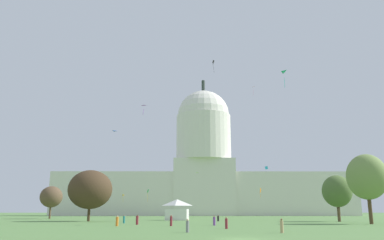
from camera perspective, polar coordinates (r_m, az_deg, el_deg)
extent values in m
plane|color=#567F42|center=(37.01, 7.29, -17.06)|extent=(800.00, 800.00, 0.00)
cube|color=silver|center=(198.28, -9.18, -10.79)|extent=(74.17, 20.16, 20.84)
cube|color=silver|center=(200.93, 12.61, -10.68)|extent=(74.17, 20.16, 20.84)
cube|color=silver|center=(196.29, 1.78, -9.98)|extent=(30.03, 22.17, 27.37)
cylinder|color=silver|center=(199.34, 1.73, -2.69)|extent=(28.08, 28.08, 23.27)
sphere|color=silver|center=(201.80, 1.71, 0.56)|extent=(27.03, 27.03, 27.03)
cylinder|color=#2D3833|center=(206.39, 1.68, 5.04)|extent=(1.80, 1.80, 6.17)
cube|color=white|center=(104.31, -2.24, -13.83)|extent=(6.28, 5.03, 2.86)
pyramid|color=white|center=(104.33, -2.22, -12.12)|extent=(6.59, 5.28, 1.69)
cylinder|color=brown|center=(97.42, 20.91, -12.50)|extent=(0.69, 0.69, 4.72)
ellipsoid|color=#4C6633|center=(97.52, 20.68, -9.82)|extent=(9.64, 9.67, 7.35)
cylinder|color=#42301E|center=(96.60, -15.02, -12.92)|extent=(0.63, 0.63, 4.65)
ellipsoid|color=#42301E|center=(96.72, -14.84, -9.91)|extent=(12.33, 11.86, 9.20)
cylinder|color=#4C3823|center=(82.37, 24.86, -11.63)|extent=(0.69, 0.69, 6.25)
ellipsoid|color=olive|center=(82.62, 24.48, -7.66)|extent=(10.51, 10.53, 8.77)
cylinder|color=brown|center=(128.80, -20.28, -12.53)|extent=(0.55, 0.55, 4.67)
ellipsoid|color=brown|center=(128.86, -20.13, -10.63)|extent=(8.96, 8.91, 6.48)
cylinder|color=tan|center=(46.99, 13.16, -15.14)|extent=(0.46, 0.46, 1.39)
sphere|color=brown|center=(46.96, 13.11, -14.15)|extent=(0.29, 0.29, 0.24)
cylinder|color=gray|center=(46.95, -0.67, -15.52)|extent=(0.52, 0.52, 1.32)
sphere|color=beige|center=(46.93, -0.67, -14.56)|extent=(0.35, 0.35, 0.25)
cylinder|color=maroon|center=(65.77, -3.12, -14.75)|extent=(0.55, 0.55, 1.55)
sphere|color=#A37556|center=(65.75, -3.11, -13.96)|extent=(0.35, 0.35, 0.25)
cylinder|color=orange|center=(66.80, -11.03, -14.55)|extent=(0.61, 0.61, 1.45)
sphere|color=beige|center=(66.78, -11.00, -13.82)|extent=(0.33, 0.33, 0.25)
cylinder|color=maroon|center=(56.14, 5.12, -15.05)|extent=(0.52, 0.52, 1.41)
sphere|color=#A37556|center=(56.12, 5.10, -14.22)|extent=(0.30, 0.30, 0.22)
cylinder|color=black|center=(94.22, 3.90, -14.37)|extent=(0.61, 0.61, 1.24)
sphere|color=brown|center=(94.21, 3.89, -13.93)|extent=(0.30, 0.30, 0.22)
cylinder|color=#1E757A|center=(80.63, -10.04, -14.34)|extent=(0.55, 0.55, 1.41)
sphere|color=tan|center=(80.61, -10.02, -13.77)|extent=(0.30, 0.30, 0.21)
cylinder|color=#703D93|center=(68.35, 3.32, -14.74)|extent=(0.50, 0.50, 1.43)
sphere|color=#A37556|center=(68.33, 3.31, -14.04)|extent=(0.28, 0.28, 0.23)
cylinder|color=maroon|center=(72.52, -8.13, -14.51)|extent=(0.62, 0.62, 1.53)
sphere|color=brown|center=(72.50, -8.11, -13.81)|extent=(0.29, 0.29, 0.22)
pyramid|color=#8CD133|center=(170.92, 0.61, -7.92)|extent=(1.39, 1.60, 0.14)
cube|color=black|center=(138.74, 3.18, 8.60)|extent=(0.80, 1.01, 1.10)
cylinder|color=black|center=(137.90, 3.20, 7.72)|extent=(0.52, 0.25, 3.42)
cube|color=orange|center=(121.36, 10.11, -10.21)|extent=(0.38, 0.71, 1.34)
cylinder|color=orange|center=(121.27, 10.06, -10.86)|extent=(0.23, 0.09, 1.51)
pyramid|color=purple|center=(118.52, -7.23, 2.05)|extent=(1.62, 0.95, 0.22)
cylinder|color=purple|center=(118.43, -7.23, 1.22)|extent=(0.29, 0.27, 1.90)
cube|color=green|center=(153.90, -6.54, -10.40)|extent=(0.76, 0.72, 1.23)
cylinder|color=gold|center=(153.82, -6.62, -11.28)|extent=(0.24, 0.21, 3.50)
pyramid|color=teal|center=(79.07, 13.07, 6.80)|extent=(0.92, 1.76, 0.24)
cylinder|color=teal|center=(78.58, 13.55, 5.40)|extent=(0.12, 0.39, 2.17)
cube|color=#33BCDB|center=(130.24, 10.96, -6.97)|extent=(0.97, 0.48, 1.11)
pyramid|color=blue|center=(119.75, -11.49, -1.84)|extent=(1.41, 1.24, 0.26)
cube|color=gold|center=(177.95, -10.16, -10.98)|extent=(0.86, 0.82, 0.46)
cube|color=gold|center=(177.97, -10.15, -10.84)|extent=(0.86, 0.82, 0.46)
cylinder|color=gold|center=(177.92, -10.20, -11.46)|extent=(0.37, 0.25, 2.73)
pyramid|color=pink|center=(175.21, 8.97, 4.77)|extent=(1.17, 1.60, 0.29)
cylinder|color=pink|center=(174.69, 9.06, 4.07)|extent=(0.41, 0.31, 3.14)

